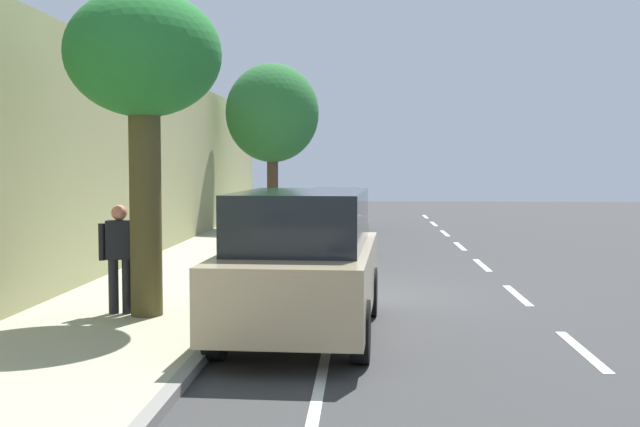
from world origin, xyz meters
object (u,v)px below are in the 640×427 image
at_px(parked_sedan_dark_blue_nearest, 336,210).
at_px(street_tree_near_cyclist, 272,114).
at_px(cyclist_with_backpack, 280,233).
at_px(street_tree_mid_block, 144,64).
at_px(parked_sedan_silver_second, 331,223).
at_px(bicycle_at_curb, 289,265).
at_px(fire_hydrant, 291,220).
at_px(parked_suv_tan_mid, 302,261).
at_px(pedestrian_on_phone, 120,252).

relative_size(parked_sedan_dark_blue_nearest, street_tree_near_cyclist, 0.77).
bearing_deg(cyclist_with_backpack, street_tree_mid_block, 71.11).
relative_size(parked_sedan_silver_second, bicycle_at_curb, 3.24).
height_order(parked_sedan_dark_blue_nearest, cyclist_with_backpack, cyclist_with_backpack).
xyz_separation_m(parked_sedan_silver_second, cyclist_with_backpack, (0.79, 5.62, 0.22)).
xyz_separation_m(parked_sedan_dark_blue_nearest, fire_hydrant, (1.41, 2.08, -0.20)).
distance_m(parked_sedan_dark_blue_nearest, street_tree_mid_block, 16.54).
distance_m(parked_suv_tan_mid, bicycle_at_curb, 4.71).
distance_m(parked_suv_tan_mid, street_tree_near_cyclist, 17.24).
xyz_separation_m(bicycle_at_curb, pedestrian_on_phone, (2.17, 3.86, 0.67)).
distance_m(cyclist_with_backpack, street_tree_near_cyclist, 12.23).
distance_m(cyclist_with_backpack, fire_hydrant, 9.64).
height_order(parked_sedan_silver_second, street_tree_mid_block, street_tree_mid_block).
xyz_separation_m(parked_sedan_silver_second, bicycle_at_curb, (0.57, 6.06, -0.38)).
height_order(parked_suv_tan_mid, bicycle_at_curb, parked_suv_tan_mid).
bearing_deg(street_tree_near_cyclist, street_tree_mid_block, 90.00).
height_order(cyclist_with_backpack, street_tree_near_cyclist, street_tree_near_cyclist).
relative_size(parked_suv_tan_mid, street_tree_near_cyclist, 0.83).
relative_size(parked_sedan_dark_blue_nearest, parked_sedan_silver_second, 0.99).
height_order(street_tree_mid_block, pedestrian_on_phone, street_tree_mid_block).
bearing_deg(parked_sedan_silver_second, parked_suv_tan_mid, 90.32).
height_order(parked_sedan_silver_second, bicycle_at_curb, parked_sedan_silver_second).
height_order(street_tree_near_cyclist, fire_hydrant, street_tree_near_cyclist).
relative_size(parked_suv_tan_mid, street_tree_mid_block, 1.01).
height_order(parked_sedan_dark_blue_nearest, bicycle_at_curb, parked_sedan_dark_blue_nearest).
height_order(parked_sedan_silver_second, pedestrian_on_phone, pedestrian_on_phone).
relative_size(bicycle_at_curb, street_tree_near_cyclist, 0.24).
bearing_deg(pedestrian_on_phone, cyclist_with_backpack, -114.29).
xyz_separation_m(bicycle_at_curb, street_tree_mid_block, (1.74, 3.97, 3.44)).
bearing_deg(street_tree_near_cyclist, parked_sedan_silver_second, 110.68).
bearing_deg(bicycle_at_curb, cyclist_with_backpack, -62.87).
height_order(parked_sedan_silver_second, cyclist_with_backpack, cyclist_with_backpack).
distance_m(parked_sedan_silver_second, bicycle_at_curb, 6.10).
bearing_deg(bicycle_at_curb, street_tree_mid_block, 66.40).
bearing_deg(bicycle_at_curb, fire_hydrant, -84.91).
bearing_deg(parked_sedan_dark_blue_nearest, bicycle_at_curb, 87.56).
xyz_separation_m(parked_suv_tan_mid, street_tree_near_cyclist, (2.36, -16.79, 3.09)).
bearing_deg(pedestrian_on_phone, parked_sedan_dark_blue_nearest, -99.52).
relative_size(bicycle_at_curb, street_tree_mid_block, 0.29).
bearing_deg(street_tree_near_cyclist, cyclist_with_backpack, 97.33).
height_order(parked_sedan_silver_second, parked_suv_tan_mid, parked_suv_tan_mid).
distance_m(bicycle_at_curb, pedestrian_on_phone, 4.48).
relative_size(pedestrian_on_phone, fire_hydrant, 1.94).
relative_size(parked_suv_tan_mid, bicycle_at_curb, 3.44).
distance_m(parked_sedan_dark_blue_nearest, parked_suv_tan_mid, 16.76).
bearing_deg(street_tree_mid_block, parked_suv_tan_mid, 164.53).
xyz_separation_m(cyclist_with_backpack, street_tree_mid_block, (1.51, 4.41, 2.84)).
distance_m(bicycle_at_curb, street_tree_mid_block, 5.53).
distance_m(street_tree_mid_block, pedestrian_on_phone, 2.80).
bearing_deg(street_tree_mid_block, parked_sedan_dark_blue_nearest, -97.96).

